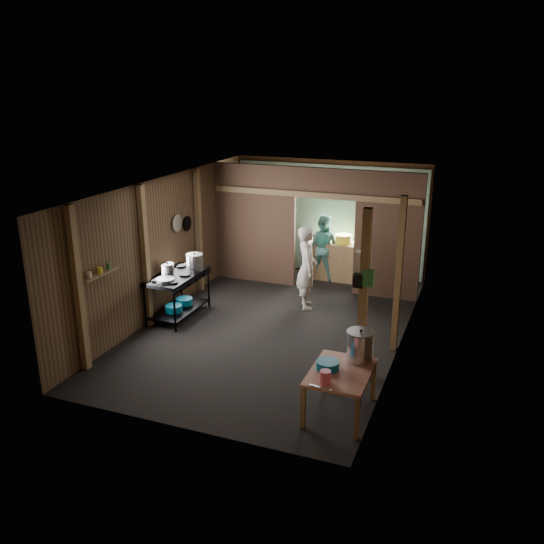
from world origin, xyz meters
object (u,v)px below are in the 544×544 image
at_px(cook, 307,268).
at_px(gas_range, 178,296).
at_px(prep_table, 340,392).
at_px(stove_pot_large, 195,262).
at_px(stock_pot, 360,346).
at_px(yellow_tub, 343,239).
at_px(pink_bucket, 325,377).

bearing_deg(cook, gas_range, 97.59).
bearing_deg(cook, prep_table, 179.78).
height_order(gas_range, stove_pot_large, stove_pot_large).
relative_size(gas_range, stock_pot, 3.20).
distance_m(prep_table, cook, 3.88).
distance_m(stock_pot, yellow_tub, 5.20).
xyz_separation_m(stove_pot_large, stock_pot, (3.70, -2.16, -0.15)).
height_order(stove_pot_large, yellow_tub, stove_pot_large).
height_order(gas_range, prep_table, gas_range).
bearing_deg(gas_range, yellow_tub, 53.68).
xyz_separation_m(stove_pot_large, pink_bucket, (3.43, -2.94, -0.27)).
relative_size(stove_pot_large, stock_pot, 0.73).
bearing_deg(prep_table, stock_pot, 68.51).
height_order(stove_pot_large, pink_bucket, stove_pot_large).
bearing_deg(cook, stove_pot_large, 91.22).
xyz_separation_m(prep_table, stock_pot, (0.16, 0.40, 0.52)).
height_order(stock_pot, pink_bucket, stock_pot).
distance_m(prep_table, stove_pot_large, 4.42).
relative_size(prep_table, cook, 0.65).
relative_size(prep_table, yellow_tub, 3.02).
height_order(gas_range, cook, cook).
bearing_deg(gas_range, cook, 32.29).
bearing_deg(pink_bucket, cook, 110.98).
bearing_deg(stock_pot, pink_bucket, -108.67).
relative_size(stock_pot, pink_bucket, 2.60).
distance_m(stock_pot, cook, 3.57).
relative_size(stove_pot_large, yellow_tub, 0.92).
bearing_deg(pink_bucket, gas_range, 144.73).
bearing_deg(stock_pot, cook, 119.46).
xyz_separation_m(prep_table, stove_pot_large, (-3.54, 2.56, 0.67)).
bearing_deg(gas_range, prep_table, -30.32).
distance_m(prep_table, pink_bucket, 0.56).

